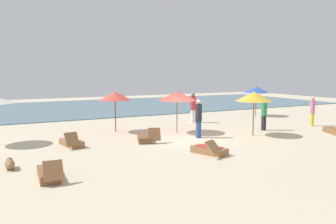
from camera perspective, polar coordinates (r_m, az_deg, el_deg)
name	(u,v)px	position (r m, az deg, el deg)	size (l,w,h in m)	color
ground_plane	(187,139)	(17.44, 3.16, -4.41)	(60.00, 60.00, 0.00)	beige
ocean_water	(95,107)	(33.06, -12.03, 0.80)	(48.00, 16.00, 0.06)	slate
umbrella_0	(177,96)	(18.81, 1.51, 2.67)	(2.13, 2.13, 2.28)	brown
umbrella_1	(115,96)	(19.30, -8.75, 2.66)	(1.79, 1.79, 2.27)	brown
umbrella_3	(254,97)	(18.54, 14.04, 2.50)	(1.91, 1.91, 2.31)	brown
umbrella_4	(256,90)	(26.83, 14.40, 3.59)	(1.88, 1.88, 2.24)	brown
lounger_0	(145,138)	(16.72, -3.78, -4.31)	(1.10, 1.76, 0.72)	brown
lounger_1	(210,150)	(14.26, 6.89, -6.26)	(1.17, 1.80, 0.68)	olive
lounger_2	(49,174)	(11.60, -19.09, -9.66)	(0.68, 1.69, 0.72)	brown
lounger_3	(336,131)	(20.79, 26.10, -2.81)	(1.18, 1.75, 0.73)	brown
lounger_4	(72,142)	(16.22, -15.66, -4.87)	(0.88, 1.73, 0.74)	olive
person_0	(264,113)	(20.48, 15.59, -0.18)	(0.46, 0.46, 1.93)	#26262D
person_1	(312,111)	(23.10, 22.78, 0.17)	(0.38, 0.38, 1.81)	yellow
person_2	(199,118)	(17.55, 5.08, -1.04)	(0.35, 0.35, 1.96)	#2D4C8C
person_3	(193,108)	(22.71, 4.16, 0.71)	(0.45, 0.45, 1.96)	white
dog	(10,164)	(13.23, -24.72, -7.81)	(0.33, 0.77, 0.36)	olive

